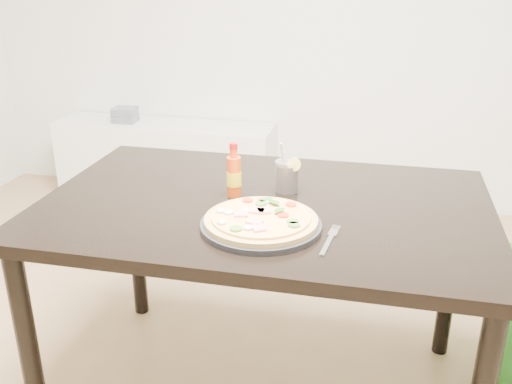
% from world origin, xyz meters
% --- Properties ---
extents(dining_table, '(1.40, 0.90, 0.75)m').
position_xyz_m(dining_table, '(0.21, 0.38, 0.67)').
color(dining_table, black).
rests_on(dining_table, ground).
extents(plate, '(0.34, 0.34, 0.02)m').
position_xyz_m(plate, '(0.24, 0.20, 0.76)').
color(plate, black).
rests_on(plate, dining_table).
extents(pizza, '(0.32, 0.32, 0.03)m').
position_xyz_m(pizza, '(0.24, 0.20, 0.78)').
color(pizza, '#D8B860').
rests_on(pizza, plate).
extents(hot_sauce_bottle, '(0.05, 0.05, 0.18)m').
position_xyz_m(hot_sauce_bottle, '(0.11, 0.41, 0.82)').
color(hot_sauce_bottle, '#DF440D').
rests_on(hot_sauce_bottle, dining_table).
extents(cola_cup, '(0.09, 0.08, 0.17)m').
position_xyz_m(cola_cup, '(0.27, 0.49, 0.80)').
color(cola_cup, black).
rests_on(cola_cup, dining_table).
extents(fork, '(0.04, 0.19, 0.00)m').
position_xyz_m(fork, '(0.44, 0.16, 0.75)').
color(fork, silver).
rests_on(fork, dining_table).
extents(media_console, '(1.40, 0.34, 0.50)m').
position_xyz_m(media_console, '(-0.80, 2.07, 0.25)').
color(media_console, white).
rests_on(media_console, ground).
extents(cd_stack, '(0.14, 0.12, 0.09)m').
position_xyz_m(cd_stack, '(-1.05, 2.05, 0.55)').
color(cd_stack, slate).
rests_on(cd_stack, media_console).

